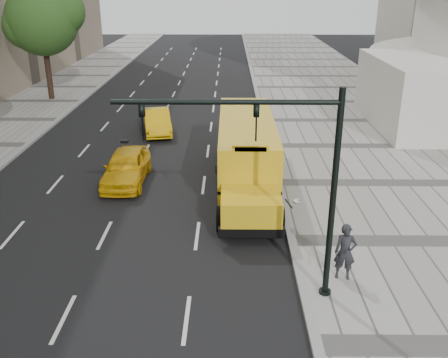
{
  "coord_description": "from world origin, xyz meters",
  "views": [
    {
      "loc": [
        3.69,
        -21.63,
        8.94
      ],
      "look_at": [
        3.5,
        -4.0,
        1.9
      ],
      "focal_mm": 40.0,
      "sensor_mm": 36.0,
      "label": 1
    }
  ],
  "objects_px": {
    "tree_c": "(43,19)",
    "pedestrian": "(345,252)",
    "school_bus": "(247,147)",
    "taxi_near": "(126,167)",
    "traffic_signal": "(284,171)",
    "taxi_far": "(157,121)"
  },
  "relations": [
    {
      "from": "tree_c",
      "to": "pedestrian",
      "type": "xyz_separation_m",
      "value": [
        17.72,
        -25.63,
        -5.16
      ]
    },
    {
      "from": "school_bus",
      "to": "taxi_near",
      "type": "distance_m",
      "value": 5.72
    },
    {
      "from": "tree_c",
      "to": "traffic_signal",
      "type": "xyz_separation_m",
      "value": [
        15.59,
        -26.48,
        -2.14
      ]
    },
    {
      "from": "tree_c",
      "to": "taxi_far",
      "type": "relative_size",
      "value": 2.0
    },
    {
      "from": "taxi_near",
      "to": "traffic_signal",
      "type": "bearing_deg",
      "value": -55.12
    },
    {
      "from": "taxi_near",
      "to": "school_bus",
      "type": "bearing_deg",
      "value": 0.59
    },
    {
      "from": "tree_c",
      "to": "taxi_near",
      "type": "height_order",
      "value": "tree_c"
    },
    {
      "from": "pedestrian",
      "to": "traffic_signal",
      "type": "height_order",
      "value": "traffic_signal"
    },
    {
      "from": "school_bus",
      "to": "traffic_signal",
      "type": "distance_m",
      "value": 9.51
    },
    {
      "from": "pedestrian",
      "to": "traffic_signal",
      "type": "relative_size",
      "value": 0.29
    },
    {
      "from": "pedestrian",
      "to": "tree_c",
      "type": "bearing_deg",
      "value": 132.87
    },
    {
      "from": "taxi_near",
      "to": "pedestrian",
      "type": "height_order",
      "value": "pedestrian"
    },
    {
      "from": "tree_c",
      "to": "taxi_near",
      "type": "distance_m",
      "value": 20.38
    },
    {
      "from": "pedestrian",
      "to": "traffic_signal",
      "type": "bearing_deg",
      "value": -149.89
    },
    {
      "from": "tree_c",
      "to": "traffic_signal",
      "type": "height_order",
      "value": "tree_c"
    },
    {
      "from": "school_bus",
      "to": "taxi_far",
      "type": "relative_size",
      "value": 2.6
    },
    {
      "from": "pedestrian",
      "to": "school_bus",
      "type": "bearing_deg",
      "value": 116.88
    },
    {
      "from": "traffic_signal",
      "to": "taxi_near",
      "type": "bearing_deg",
      "value": 124.65
    },
    {
      "from": "taxi_near",
      "to": "pedestrian",
      "type": "relative_size",
      "value": 2.5
    },
    {
      "from": "school_bus",
      "to": "pedestrian",
      "type": "relative_size",
      "value": 6.27
    },
    {
      "from": "tree_c",
      "to": "school_bus",
      "type": "height_order",
      "value": "tree_c"
    },
    {
      "from": "taxi_far",
      "to": "pedestrian",
      "type": "height_order",
      "value": "pedestrian"
    }
  ]
}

